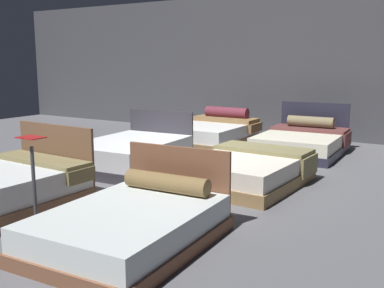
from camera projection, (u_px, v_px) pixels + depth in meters
The scene contains 9 objects.
ground_plane at pixel (188, 174), 7.65m from camera, with size 18.00×18.00×0.02m, color #5B5B60.
showroom_back_wall at pixel (287, 65), 11.19m from camera, with size 18.00×0.06×3.50m, color #47474C.
bed_0 at pixel (0, 189), 5.77m from camera, with size 1.67×2.01×0.98m.
bed_1 at pixel (132, 224), 4.68m from camera, with size 1.53×2.06×0.87m.
bed_2 at pixel (131, 154), 8.05m from camera, with size 1.61×2.16×0.92m.
bed_3 at pixel (247, 170), 6.96m from camera, with size 1.63×2.01×0.49m.
bed_4 at pixel (212, 133), 10.33m from camera, with size 1.67×2.05×0.78m.
bed_5 at pixel (302, 142), 9.29m from camera, with size 1.67×2.11×0.97m.
price_sign at pixel (35, 196), 4.95m from camera, with size 0.28×0.24×1.07m.
Camera 1 is at (3.94, -6.30, 1.86)m, focal length 42.88 mm.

